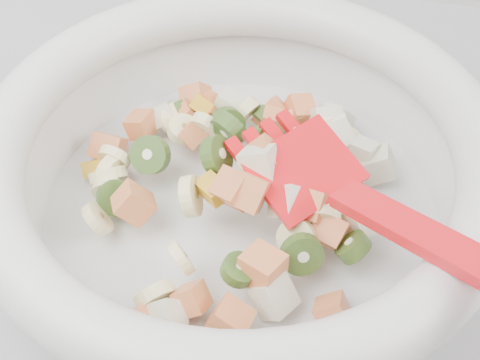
# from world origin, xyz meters

# --- Properties ---
(mixing_bowl) EXTENTS (0.41, 0.35, 0.14)m
(mixing_bowl) POSITION_xyz_m (0.09, 1.42, 0.95)
(mixing_bowl) COLOR silver
(mixing_bowl) RESTS_ON counter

